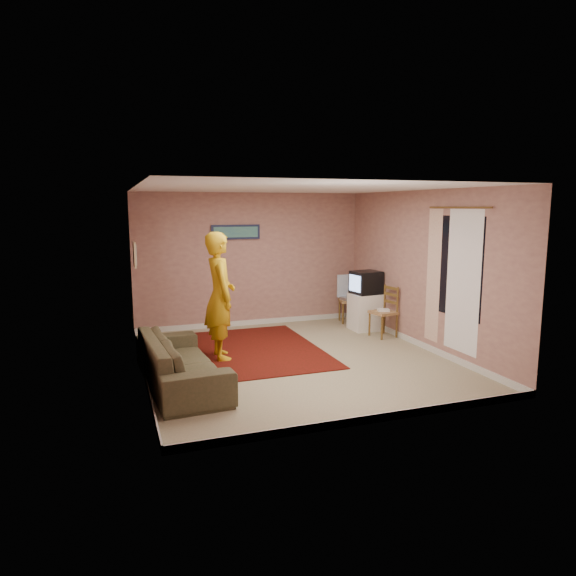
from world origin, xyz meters
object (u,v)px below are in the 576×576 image
object	(u,v)px
chair_b	(384,306)
chair_a	(350,295)
crt_tv	(366,283)
sofa	(181,361)
tv_cabinet	(365,312)
person	(220,296)

from	to	relation	value
chair_b	chair_a	bearing A→B (deg)	172.65
crt_tv	sofa	xyz separation A→B (m)	(-3.74, -1.95, -0.59)
chair_a	chair_b	xyz separation A→B (m)	(0.05, -1.26, 0.00)
tv_cabinet	sofa	bearing A→B (deg)	-152.50
chair_a	tv_cabinet	bearing A→B (deg)	-77.34
tv_cabinet	chair_b	world-z (taller)	chair_b
tv_cabinet	person	size ratio (longest dim) A/B	0.36
sofa	chair_a	bearing A→B (deg)	-59.01
chair_a	person	bearing A→B (deg)	-138.87
tv_cabinet	crt_tv	xyz separation A→B (m)	(-0.01, -0.00, 0.56)
chair_a	sofa	bearing A→B (deg)	-131.92
chair_a	person	world-z (taller)	person
crt_tv	person	world-z (taller)	person
sofa	person	distance (m)	1.43
chair_a	chair_b	world-z (taller)	chair_b
crt_tv	person	bearing A→B (deg)	-169.86
crt_tv	chair_b	world-z (taller)	crt_tv
tv_cabinet	person	bearing A→B (deg)	-162.89
tv_cabinet	crt_tv	size ratio (longest dim) A/B	1.26
chair_a	person	size ratio (longest dim) A/B	0.25
person	crt_tv	bearing A→B (deg)	-73.22
chair_b	person	world-z (taller)	person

